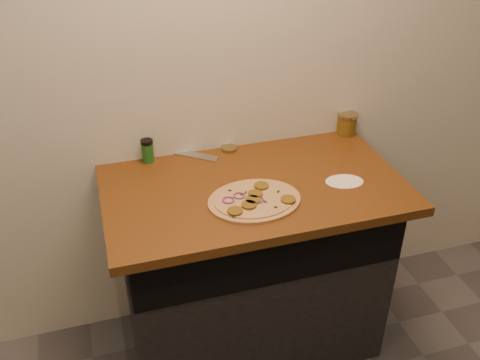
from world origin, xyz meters
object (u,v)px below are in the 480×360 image
object	(u,v)px
pizza	(254,200)
chefs_knife	(175,151)
salsa_jar	(347,124)
spice_shaker	(148,151)

from	to	relation	value
pizza	chefs_knife	world-z (taller)	pizza
salsa_jar	spice_shaker	xyz separation A→B (m)	(-0.93, -0.00, 0.00)
salsa_jar	spice_shaker	world-z (taller)	spice_shaker
pizza	chefs_knife	distance (m)	0.52
pizza	spice_shaker	distance (m)	0.54
salsa_jar	spice_shaker	size ratio (longest dim) A/B	0.99
chefs_knife	salsa_jar	xyz separation A→B (m)	(0.80, -0.05, 0.04)
chefs_knife	pizza	bearing A→B (deg)	-65.46
salsa_jar	chefs_knife	bearing A→B (deg)	176.30
chefs_knife	salsa_jar	distance (m)	0.81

